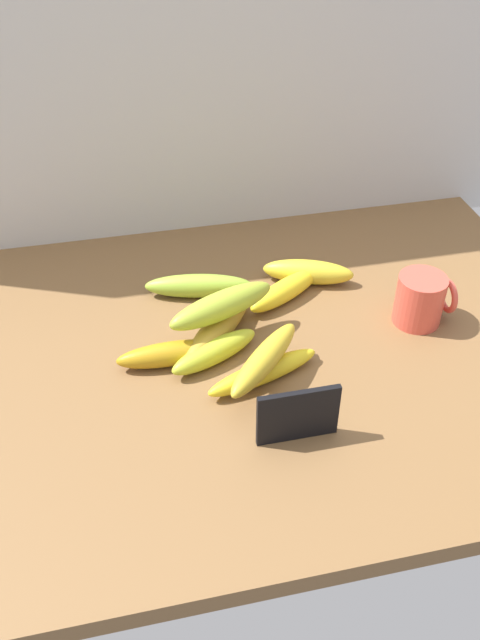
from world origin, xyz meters
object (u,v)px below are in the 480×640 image
Objects in this scene: banana_4 at (308,272)px; coffee_mug at (421,299)px; banana_5 at (263,372)px; banana_7 at (264,359)px; banana_8 at (222,305)px; banana_1 at (219,328)px; banana_6 at (170,353)px; banana_3 at (215,352)px; chalkboard_sign at (298,417)px; banana_2 at (285,290)px; banana_0 at (199,286)px.

coffee_mug is at bearing -44.51° from banana_4.
banana_7 reaches higher than banana_5.
banana_8 is at bearing 175.78° from coffee_mug.
banana_1 reaches higher than banana_6.
banana_3 is 25.64cm from banana_4.
banana_5 is 1.04× the size of banana_7.
banana_5 is (-1.69, 11.46, -2.21)cm from chalkboard_sign.
banana_1 is 5.24cm from banana_3.
banana_1 is at bearing 72.21° from banana_3.
banana_8 is at bearing 23.60° from banana_6.
coffee_mug reaches higher than banana_6.
banana_7 is (-8.53, -19.31, 3.24)cm from banana_2.
coffee_mug is 40.46cm from banana_6.
banana_5 is 14.30cm from banana_6.
banana_5 is at bearing -67.44° from banana_1.
banana_4 is 26.07cm from banana_5.
banana_7 is (-27.94, -9.24, 0.94)cm from coffee_mug.
banana_8 reaches higher than banana_7.
chalkboard_sign reaches higher than banana_2.
banana_1 is 1.08× the size of banana_5.
banana_7 is (5.40, -23.48, 3.09)cm from banana_0.
banana_4 is 0.87× the size of banana_8.
chalkboard_sign is 0.56× the size of banana_1.
banana_2 is at bearing -16.67° from banana_0.
banana_0 is 1.03× the size of banana_7.
banana_5 is (5.54, -22.51, -0.36)cm from banana_0.
chalkboard_sign is 0.63× the size of banana_7.
banana_0 is at bearing 156.86° from coffee_mug.
banana_7 is at bearing -71.96° from banana_8.
banana_1 is at bearing 168.51° from banana_8.
chalkboard_sign reaches higher than banana_7.
banana_5 is at bearing -76.16° from banana_0.
banana_4 is 27.14cm from banana_7.
banana_5 is (-13.55, -22.27, -0.46)cm from banana_4.
banana_5 is 12.30cm from banana_8.
chalkboard_sign is 30.60cm from banana_2.
banana_6 reaches higher than banana_5.
chalkboard_sign reaches higher than banana_6.
banana_1 is (1.10, -11.80, 0.15)cm from banana_0.
chalkboard_sign is at bearing -109.37° from banana_4.
chalkboard_sign is 32.72cm from coffee_mug.
banana_0 reaches higher than banana_3.
banana_0 is 1.13× the size of banana_2.
banana_0 is at bearing 65.86° from banana_6.
banana_3 is 0.86× the size of banana_7.
banana_8 is (2.14, 4.87, 4.66)cm from banana_3.
banana_6 is at bearing -151.22° from banana_2.
banana_4 is (-14.25, 14.01, -2.03)cm from coffee_mug.
banana_4 is at bearing -0.72° from banana_0.
banana_8 reaches higher than banana_0.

